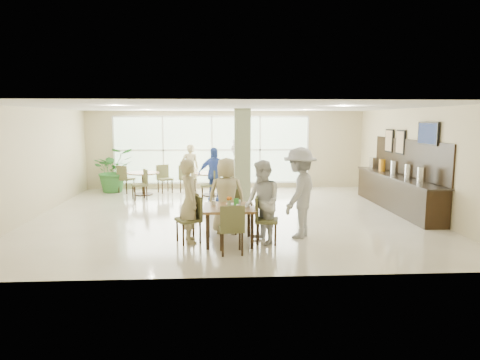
{
  "coord_description": "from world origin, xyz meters",
  "views": [
    {
      "loc": [
        -0.35,
        -11.03,
        2.5
      ],
      "look_at": [
        0.2,
        -1.2,
        1.1
      ],
      "focal_mm": 32.0,
      "sensor_mm": 36.0,
      "label": 1
    }
  ],
  "objects": [
    {
      "name": "adult_a",
      "position": [
        -0.43,
        2.09,
        0.82
      ],
      "size": [
        1.03,
        0.68,
        1.65
      ],
      "primitive_type": "imported",
      "rotation": [
        0.0,
        0.0,
        -0.14
      ],
      "color": "#3F60BF",
      "rests_on": "ground"
    },
    {
      "name": "column",
      "position": [
        0.4,
        1.2,
        1.4
      ],
      "size": [
        0.45,
        0.45,
        2.8
      ],
      "primitive_type": "cube",
      "color": "#6A7652",
      "rests_on": "ground"
    },
    {
      "name": "adult_b",
      "position": [
        0.41,
        3.07,
        0.94
      ],
      "size": [
        0.84,
        1.78,
        1.88
      ],
      "primitive_type": "imported",
      "rotation": [
        0.0,
        0.0,
        -1.52
      ],
      "color": "white",
      "rests_on": "ground"
    },
    {
      "name": "main_table",
      "position": [
        -0.1,
        -2.55,
        0.66
      ],
      "size": [
        1.03,
        1.03,
        0.75
      ],
      "color": "brown",
      "rests_on": "ground"
    },
    {
      "name": "chairs_table_right",
      "position": [
        -0.56,
        2.99,
        0.47
      ],
      "size": [
        2.13,
        1.91,
        0.95
      ],
      "color": "brown",
      "rests_on": "ground"
    },
    {
      "name": "round_table_right",
      "position": [
        -0.52,
        3.0,
        0.57
      ],
      "size": [
        1.09,
        1.09,
        0.75
      ],
      "color": "brown",
      "rests_on": "ground"
    },
    {
      "name": "room_shell",
      "position": [
        0.0,
        0.0,
        1.7
      ],
      "size": [
        10.0,
        10.0,
        10.0
      ],
      "color": "white",
      "rests_on": "ground"
    },
    {
      "name": "adult_standing",
      "position": [
        -1.26,
        3.81,
        0.83
      ],
      "size": [
        0.65,
        0.47,
        1.66
      ],
      "primitive_type": "imported",
      "rotation": [
        0.0,
        0.0,
        3.26
      ],
      "color": "tan",
      "rests_on": "ground"
    },
    {
      "name": "tabletop_clutter",
      "position": [
        -0.06,
        -2.55,
        0.81
      ],
      "size": [
        0.72,
        0.71,
        0.21
      ],
      "color": "white",
      "rests_on": "main_table"
    },
    {
      "name": "potted_plant",
      "position": [
        -3.9,
        3.88,
        0.77
      ],
      "size": [
        1.83,
        1.83,
        1.53
      ],
      "primitive_type": "imported",
      "rotation": [
        0.0,
        0.0,
        0.43
      ],
      "color": "#30712D",
      "rests_on": "ground"
    },
    {
      "name": "teen_far",
      "position": [
        -0.13,
        -1.77,
        0.84
      ],
      "size": [
        0.83,
        0.46,
        1.68
      ],
      "primitive_type": "imported",
      "rotation": [
        0.0,
        0.0,
        3.13
      ],
      "color": "tan",
      "rests_on": "ground"
    },
    {
      "name": "teen_standing",
      "position": [
        1.41,
        -2.2,
        0.96
      ],
      "size": [
        1.24,
        1.43,
        1.92
      ],
      "primitive_type": "imported",
      "rotation": [
        0.0,
        0.0,
        -2.09
      ],
      "color": "#B5B6B8",
      "rests_on": "ground"
    },
    {
      "name": "round_table_left",
      "position": [
        -2.78,
        3.24,
        0.56
      ],
      "size": [
        1.06,
        1.06,
        0.75
      ],
      "color": "brown",
      "rests_on": "ground"
    },
    {
      "name": "teen_left",
      "position": [
        -0.9,
        -2.45,
        0.85
      ],
      "size": [
        0.55,
        0.7,
        1.71
      ],
      "primitive_type": "imported",
      "rotation": [
        0.0,
        0.0,
        1.82
      ],
      "color": "tan",
      "rests_on": "ground"
    },
    {
      "name": "chairs_main_table",
      "position": [
        -0.1,
        -2.53,
        0.47
      ],
      "size": [
        2.14,
        2.05,
        0.95
      ],
      "color": "brown",
      "rests_on": "ground"
    },
    {
      "name": "teen_right",
      "position": [
        0.57,
        -2.62,
        0.85
      ],
      "size": [
        0.89,
        0.99,
        1.69
      ],
      "primitive_type": "imported",
      "rotation": [
        0.0,
        0.0,
        -1.22
      ],
      "color": "white",
      "rests_on": "ground"
    },
    {
      "name": "framed_art_b",
      "position": [
        4.95,
        1.8,
        1.85
      ],
      "size": [
        0.05,
        0.55,
        0.7
      ],
      "color": "black",
      "rests_on": "ground"
    },
    {
      "name": "wall_tv",
      "position": [
        4.94,
        -0.6,
        2.15
      ],
      "size": [
        0.06,
        1.0,
        0.58
      ],
      "color": "black",
      "rests_on": "ground"
    },
    {
      "name": "ground",
      "position": [
        0.0,
        0.0,
        0.0
      ],
      "size": [
        10.0,
        10.0,
        0.0
      ],
      "primitive_type": "plane",
      "color": "beige",
      "rests_on": "ground"
    },
    {
      "name": "window_bank",
      "position": [
        -0.5,
        4.46,
        1.4
      ],
      "size": [
        7.0,
        0.04,
        7.0
      ],
      "color": "silver",
      "rests_on": "ground"
    },
    {
      "name": "chairs_table_left",
      "position": [
        -2.77,
        3.19,
        0.47
      ],
      "size": [
        1.95,
        1.94,
        0.95
      ],
      "color": "brown",
      "rests_on": "ground"
    },
    {
      "name": "buffet_counter",
      "position": [
        4.7,
        0.51,
        0.55
      ],
      "size": [
        0.64,
        4.7,
        1.95
      ],
      "color": "black",
      "rests_on": "ground"
    },
    {
      "name": "framed_art_a",
      "position": [
        4.95,
        1.0,
        1.85
      ],
      "size": [
        0.05,
        0.55,
        0.7
      ],
      "color": "black",
      "rests_on": "ground"
    }
  ]
}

